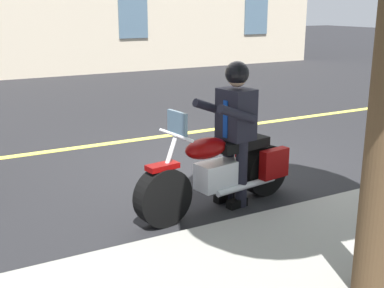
% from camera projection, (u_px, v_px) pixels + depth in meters
% --- Properties ---
extents(ground_plane, '(80.00, 80.00, 0.00)m').
position_uv_depth(ground_plane, '(217.00, 166.00, 7.55)').
color(ground_plane, black).
extents(lane_center_stripe, '(60.00, 0.16, 0.01)m').
position_uv_depth(lane_center_stripe, '(160.00, 137.00, 9.24)').
color(lane_center_stripe, '#E5DB4C').
rests_on(lane_center_stripe, ground_plane).
extents(motorcycle_main, '(2.22, 0.80, 1.26)m').
position_uv_depth(motorcycle_main, '(222.00, 171.00, 5.92)').
color(motorcycle_main, black).
rests_on(motorcycle_main, ground_plane).
extents(rider_main, '(0.68, 0.62, 1.74)m').
position_uv_depth(rider_main, '(235.00, 121.00, 5.87)').
color(rider_main, black).
rests_on(rider_main, ground_plane).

